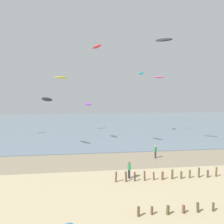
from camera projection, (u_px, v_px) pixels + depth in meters
name	position (u px, v px, depth m)	size (l,w,h in m)	color
wet_sand_strip	(104.00, 161.00, 28.95)	(120.00, 7.47, 0.01)	gray
sea	(91.00, 123.00, 67.22)	(160.00, 70.00, 0.10)	slate
groyne_mid	(203.00, 207.00, 16.32)	(10.06, 0.36, 0.72)	brown
groyne_far	(184.00, 174.00, 22.84)	(13.33, 0.33, 1.01)	brown
person_mid_beach	(129.00, 169.00, 22.84)	(0.26, 0.57, 1.71)	#232328
person_far_down_beach	(155.00, 151.00, 30.22)	(0.39, 0.47, 1.71)	#383842
kite_aloft_0	(88.00, 104.00, 41.39)	(2.78, 0.89, 0.44)	purple
kite_aloft_1	(61.00, 78.00, 49.12)	(2.85, 0.91, 0.46)	yellow
kite_aloft_2	(97.00, 47.00, 33.32)	(2.63, 0.84, 0.42)	red
kite_aloft_3	(141.00, 73.00, 47.54)	(2.75, 0.88, 0.44)	#19B2B7
kite_aloft_4	(47.00, 99.00, 35.10)	(3.25, 1.04, 0.52)	black
kite_aloft_5	(159.00, 77.00, 49.36)	(2.15, 0.69, 0.34)	#E54C99
kite_aloft_6	(164.00, 40.00, 35.22)	(2.64, 0.84, 0.42)	black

